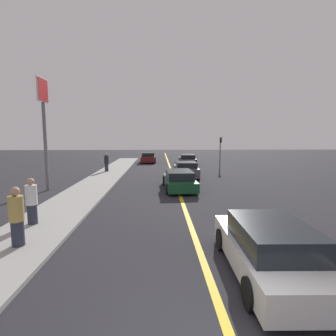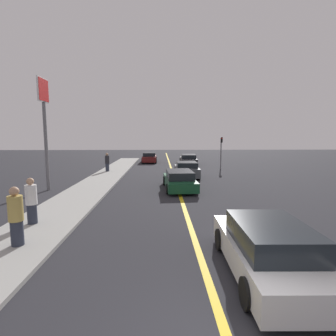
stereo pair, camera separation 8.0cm
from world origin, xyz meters
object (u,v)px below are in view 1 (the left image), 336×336
object	(u,v)px
car_oncoming_far	(148,158)
traffic_light	(220,149)
car_parked_left_lot	(187,160)
car_ahead_center	(179,180)
pedestrian_far_standing	(106,162)
roadside_sign	(44,111)
car_near_right_lane	(269,249)
car_far_distant	(186,170)
pedestrian_mid_group	(32,201)
pedestrian_near_curb	(17,217)

from	to	relation	value
car_oncoming_far	traffic_light	xyz separation A→B (m)	(7.67, -6.73, 1.43)
car_parked_left_lot	car_ahead_center	bearing A→B (deg)	-95.44
pedestrian_far_standing	roadside_sign	bearing A→B (deg)	-104.76
car_near_right_lane	car_far_distant	distance (m)	15.14
car_ahead_center	traffic_light	size ratio (longest dim) A/B	1.42
car_far_distant	car_oncoming_far	xyz separation A→B (m)	(-3.55, 12.37, -0.02)
car_far_distant	car_parked_left_lot	world-z (taller)	car_far_distant
pedestrian_mid_group	traffic_light	xyz separation A→B (m)	(11.05, 17.14, 1.06)
car_ahead_center	traffic_light	world-z (taller)	traffic_light
car_far_distant	traffic_light	distance (m)	7.12
car_parked_left_lot	pedestrian_far_standing	distance (m)	10.39
pedestrian_far_standing	car_far_distant	bearing A→B (deg)	-23.69
car_oncoming_far	traffic_light	world-z (taller)	traffic_light
pedestrian_far_standing	pedestrian_mid_group	bearing A→B (deg)	-89.49
car_oncoming_far	traffic_light	distance (m)	10.30
traffic_light	roadside_sign	xyz separation A→B (m)	(-13.26, -10.47, 2.82)
pedestrian_mid_group	pedestrian_far_standing	bearing A→B (deg)	90.51
pedestrian_mid_group	car_ahead_center	bearing A→B (deg)	48.49
car_ahead_center	traffic_light	bearing A→B (deg)	61.21
car_near_right_lane	car_parked_left_lot	distance (m)	24.61
pedestrian_mid_group	traffic_light	bearing A→B (deg)	57.20
car_parked_left_lot	pedestrian_far_standing	world-z (taller)	pedestrian_far_standing
pedestrian_near_curb	pedestrian_far_standing	xyz separation A→B (m)	(-0.63, 16.57, -0.04)
car_far_distant	pedestrian_far_standing	world-z (taller)	pedestrian_far_standing
traffic_light	car_parked_left_lot	bearing A→B (deg)	127.87
car_parked_left_lot	traffic_light	distance (m)	5.05
car_ahead_center	car_parked_left_lot	size ratio (longest dim) A/B	0.99
car_ahead_center	car_oncoming_far	distance (m)	17.28
car_far_distant	pedestrian_mid_group	distance (m)	13.43
car_near_right_lane	pedestrian_far_standing	xyz separation A→B (m)	(-7.53, 18.23, 0.32)
pedestrian_near_curb	car_ahead_center	bearing A→B (deg)	57.88
car_oncoming_far	pedestrian_mid_group	size ratio (longest dim) A/B	2.47
pedestrian_near_curb	pedestrian_mid_group	world-z (taller)	pedestrian_near_curb
car_far_distant	roadside_sign	world-z (taller)	roadside_sign
car_parked_left_lot	roadside_sign	xyz separation A→B (m)	(-10.29, -14.29, 4.26)
car_oncoming_far	pedestrian_near_curb	bearing A→B (deg)	-97.15
car_ahead_center	car_far_distant	distance (m)	4.81
car_near_right_lane	pedestrian_mid_group	xyz separation A→B (m)	(-7.40, 3.63, 0.34)
car_ahead_center	car_parked_left_lot	world-z (taller)	car_parked_left_lot
pedestrian_mid_group	pedestrian_far_standing	xyz separation A→B (m)	(-0.13, 14.60, -0.02)
car_oncoming_far	roadside_sign	world-z (taller)	roadside_sign
car_near_right_lane	roadside_sign	bearing A→B (deg)	134.39
pedestrian_far_standing	traffic_light	world-z (taller)	traffic_light
car_near_right_lane	car_parked_left_lot	size ratio (longest dim) A/B	0.93
car_oncoming_far	roadside_sign	xyz separation A→B (m)	(-5.60, -17.19, 4.25)
car_near_right_lane	pedestrian_far_standing	distance (m)	19.73
car_near_right_lane	car_far_distant	bearing A→B (deg)	93.15
pedestrian_near_curb	traffic_light	distance (m)	21.86
car_oncoming_far	roadside_sign	distance (m)	18.58
car_parked_left_lot	roadside_sign	distance (m)	18.12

